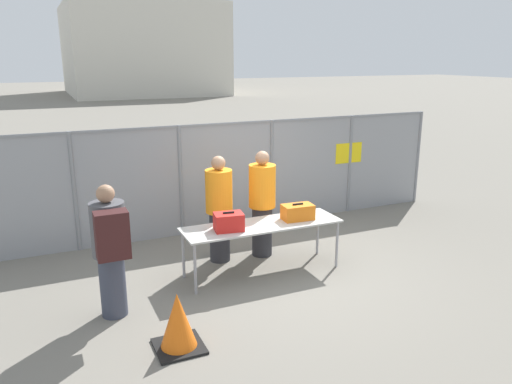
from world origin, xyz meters
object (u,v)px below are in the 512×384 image
traveler_hooded (110,247)px  security_worker_near (262,202)px  suitcase_orange (298,212)px  utility_trailer (318,177)px  security_worker_far (219,208)px  suitcase_red (229,222)px  traffic_cone (178,323)px  inspection_table (262,227)px

traveler_hooded → security_worker_near: 2.67m
suitcase_orange → utility_trailer: (2.34, 3.29, -0.42)m
suitcase_orange → security_worker_far: size_ratio=0.28×
traveler_hooded → suitcase_red: bearing=-0.4°
security_worker_near → security_worker_far: size_ratio=1.02×
suitcase_orange → utility_trailer: bearing=54.6°
utility_trailer → traffic_cone: 6.54m
traveler_hooded → traffic_cone: size_ratio=2.55×
traveler_hooded → suitcase_orange: bearing=-5.3°
suitcase_red → traveler_hooded: size_ratio=0.26×
inspection_table → security_worker_far: bearing=121.2°
security_worker_far → traffic_cone: 2.49m
security_worker_near → security_worker_far: 0.69m
security_worker_far → utility_trailer: bearing=-123.1°
traveler_hooded → security_worker_near: security_worker_near is taller
traveler_hooded → security_worker_near: (2.45, 1.06, -0.04)m
traveler_hooded → traffic_cone: (0.52, -0.97, -0.60)m
suitcase_orange → security_worker_near: bearing=114.2°
inspection_table → traffic_cone: (-1.65, -1.42, -0.39)m
suitcase_orange → security_worker_far: bearing=144.5°
inspection_table → security_worker_near: 0.69m
security_worker_near → traffic_cone: security_worker_near is taller
traveler_hooded → inspection_table: bearing=-2.5°
security_worker_near → utility_trailer: security_worker_near is taller
suitcase_red → utility_trailer: suitcase_red is taller
security_worker_far → utility_trailer: size_ratio=0.47×
suitcase_orange → traveler_hooded: bearing=-171.0°
traveler_hooded → utility_trailer: size_ratio=0.47×
inspection_table → security_worker_near: security_worker_near is taller
traveler_hooded → security_worker_far: bearing=18.3°
inspection_table → traffic_cone: bearing=-139.3°
traffic_cone → traveler_hooded: bearing=118.3°
security_worker_near → utility_trailer: size_ratio=0.48×
security_worker_far → traffic_cone: (-1.24, -2.09, -0.55)m
security_worker_near → security_worker_far: security_worker_near is taller
inspection_table → traveler_hooded: (-2.17, -0.45, 0.21)m
traveler_hooded → security_worker_near: size_ratio=0.98×
utility_trailer → security_worker_far: bearing=-141.9°
inspection_table → security_worker_far: size_ratio=1.41×
utility_trailer → traffic_cone: bearing=-134.2°
inspection_table → traveler_hooded: traveler_hooded is taller
security_worker_near → suitcase_red: bearing=28.4°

